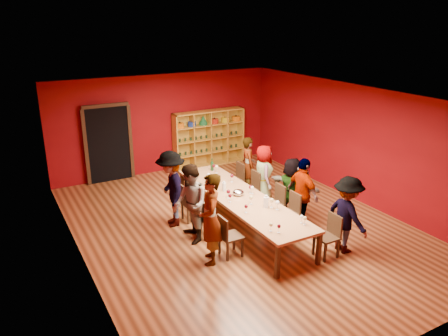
{
  "coord_description": "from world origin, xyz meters",
  "views": [
    {
      "loc": [
        -4.74,
        -7.82,
        4.63
      ],
      "look_at": [
        0.07,
        0.88,
        1.15
      ],
      "focal_mm": 35.0,
      "sensor_mm": 36.0,
      "label": 1
    }
  ],
  "objects": [
    {
      "name": "doorway",
      "position": [
        -1.8,
        4.43,
        1.12
      ],
      "size": [
        1.4,
        0.17,
        2.3
      ],
      "color": "black",
      "rests_on": "ground"
    },
    {
      "name": "wine_glass_5",
      "position": [
        0.27,
        1.8,
        0.88
      ],
      "size": [
        0.07,
        0.07,
        0.18
      ],
      "color": "white",
      "rests_on": "tasting_table"
    },
    {
      "name": "tasting_table",
      "position": [
        0.0,
        0.0,
        0.7
      ],
      "size": [
        1.1,
        4.5,
        0.75
      ],
      "color": "#A26C43",
      "rests_on": "ground"
    },
    {
      "name": "wine_glass_3",
      "position": [
        -0.36,
        -0.17,
        0.89
      ],
      "size": [
        0.08,
        0.08,
        0.2
      ],
      "color": "white",
      "rests_on": "tasting_table"
    },
    {
      "name": "shelving_unit",
      "position": [
        1.4,
        4.32,
        0.98
      ],
      "size": [
        2.4,
        0.4,
        1.8
      ],
      "color": "gold",
      "rests_on": "ground"
    },
    {
      "name": "wine_glass_14",
      "position": [
        -0.29,
        0.03,
        0.9
      ],
      "size": [
        0.08,
        0.08,
        0.21
      ],
      "color": "white",
      "rests_on": "tasting_table"
    },
    {
      "name": "chair_person_left_2",
      "position": [
        -0.91,
        -0.08,
        0.5
      ],
      "size": [
        0.42,
        0.42,
        0.89
      ],
      "color": "black",
      "rests_on": "ground"
    },
    {
      "name": "wine_glass_4",
      "position": [
        -0.37,
        0.77,
        0.9
      ],
      "size": [
        0.08,
        0.08,
        0.2
      ],
      "color": "white",
      "rests_on": "tasting_table"
    },
    {
      "name": "wine_glass_1",
      "position": [
        0.31,
        -1.01,
        0.9
      ],
      "size": [
        0.09,
        0.09,
        0.21
      ],
      "color": "white",
      "rests_on": "tasting_table"
    },
    {
      "name": "chair_person_right_4",
      "position": [
        0.91,
        1.68,
        0.5
      ],
      "size": [
        0.42,
        0.42,
        0.89
      ],
      "color": "black",
      "rests_on": "ground"
    },
    {
      "name": "wine_glass_18",
      "position": [
        -0.27,
        -1.87,
        0.88
      ],
      "size": [
        0.07,
        0.07,
        0.18
      ],
      "color": "white",
      "rests_on": "tasting_table"
    },
    {
      "name": "chair_person_left_3",
      "position": [
        -0.91,
        0.84,
        0.5
      ],
      "size": [
        0.42,
        0.42,
        0.89
      ],
      "color": "black",
      "rests_on": "ground"
    },
    {
      "name": "wine_glass_7",
      "position": [
        -0.31,
        1.79,
        0.9
      ],
      "size": [
        0.08,
        0.08,
        0.2
      ],
      "color": "white",
      "rests_on": "tasting_table"
    },
    {
      "name": "carafe_a",
      "position": [
        -0.16,
        0.46,
        0.86
      ],
      "size": [
        0.12,
        0.12,
        0.24
      ],
      "color": "white",
      "rests_on": "tasting_table"
    },
    {
      "name": "wine_glass_10",
      "position": [
        -0.33,
        0.94,
        0.88
      ],
      "size": [
        0.07,
        0.07,
        0.18
      ],
      "color": "white",
      "rests_on": "tasting_table"
    },
    {
      "name": "wine_glass_15",
      "position": [
        0.36,
        -1.75,
        0.88
      ],
      "size": [
        0.07,
        0.07,
        0.18
      ],
      "color": "white",
      "rests_on": "tasting_table"
    },
    {
      "name": "person_right_2",
      "position": [
        1.34,
        -0.15,
        0.75
      ],
      "size": [
        0.78,
        1.44,
        1.5
      ],
      "primitive_type": "imported",
      "rotation": [
        0.0,
        0.0,
        1.86
      ],
      "color": "#5F7FC3",
      "rests_on": "ground"
    },
    {
      "name": "chair_person_right_1",
      "position": [
        0.91,
        -0.71,
        0.5
      ],
      "size": [
        0.42,
        0.42,
        0.89
      ],
      "color": "black",
      "rests_on": "ground"
    },
    {
      "name": "carafe_b",
      "position": [
        0.17,
        -0.79,
        0.88
      ],
      "size": [
        0.13,
        0.13,
        0.28
      ],
      "color": "white",
      "rests_on": "tasting_table"
    },
    {
      "name": "person_left_2",
      "position": [
        -1.27,
        -0.08,
        0.86
      ],
      "size": [
        0.59,
        0.9,
        1.72
      ],
      "primitive_type": "imported",
      "rotation": [
        0.0,
        0.0,
        -1.73
      ],
      "color": "silver",
      "rests_on": "ground"
    },
    {
      "name": "chair_person_right_3",
      "position": [
        0.91,
        0.92,
        0.5
      ],
      "size": [
        0.42,
        0.42,
        0.89
      ],
      "color": "black",
      "rests_on": "ground"
    },
    {
      "name": "wine_glass_11",
      "position": [
        0.37,
        -1.84,
        0.88
      ],
      "size": [
        0.07,
        0.07,
        0.18
      ],
      "color": "white",
      "rests_on": "tasting_table"
    },
    {
      "name": "wine_glass_2",
      "position": [
        -0.36,
        -1.75,
        0.88
      ],
      "size": [
        0.07,
        0.07,
        0.18
      ],
      "color": "white",
      "rests_on": "tasting_table"
    },
    {
      "name": "wine_glass_17",
      "position": [
        0.28,
        0.87,
        0.9
      ],
      "size": [
        0.08,
        0.08,
        0.21
      ],
      "color": "white",
      "rests_on": "tasting_table"
    },
    {
      "name": "chair_person_right_0",
      "position": [
        0.91,
        -2.0,
        0.5
      ],
      "size": [
        0.42,
        0.42,
        0.89
      ],
      "color": "black",
      "rests_on": "ground"
    },
    {
      "name": "room_shell",
      "position": [
        0.0,
        0.0,
        1.5
      ],
      "size": [
        7.1,
        9.1,
        3.04
      ],
      "color": "#5D3018",
      "rests_on": "ground"
    },
    {
      "name": "chair_person_right_2",
      "position": [
        0.91,
        -0.15,
        0.5
      ],
      "size": [
        0.42,
        0.42,
        0.89
      ],
      "color": "black",
      "rests_on": "ground"
    },
    {
      "name": "person_left_1",
      "position": [
        -1.29,
        -1.04,
        0.92
      ],
      "size": [
        0.72,
        0.81,
        1.84
      ],
      "primitive_type": "imported",
      "rotation": [
        0.0,
        0.0,
        -1.98
      ],
      "color": "#5F8CC4",
      "rests_on": "ground"
    },
    {
      "name": "wine_glass_12",
      "position": [
        -0.02,
        -0.5,
        0.9
      ],
      "size": [
        0.08,
        0.08,
        0.21
      ],
      "color": "white",
      "rests_on": "tasting_table"
    },
    {
      "name": "person_right_0",
      "position": [
        1.33,
        -2.0,
        0.81
      ],
      "size": [
        0.45,
        1.06,
        1.63
      ],
      "primitive_type": "imported",
      "rotation": [
        0.0,
        0.0,
        1.56
      ],
      "color": "pink",
      "rests_on": "ground"
    },
    {
      "name": "wine_glass_13",
      "position": [
        -0.19,
        1.21,
        0.9
      ],
      "size": [
        0.08,
        0.08,
        0.21
      ],
      "color": "white",
      "rests_on": "tasting_table"
    },
    {
      "name": "wine_glass_16",
      "position": [
        0.26,
        1.63,
        0.91
      ],
      "size": [
        0.09,
        0.09,
        0.22
      ],
      "color": "white",
      "rests_on": "tasting_table"
    },
    {
      "name": "person_right_3",
      "position": [
        1.25,
        0.92,
        0.77
      ],
      "size": [
        0.64,
        0.85,
        1.54
      ],
      "primitive_type": "imported",
      "rotation": [
        0.0,
        0.0,
        1.22
      ],
      "color": "beige",
      "rests_on": "ground"
    },
    {
      "name": "wine_glass_0",
      "position": [
        0.27,
        -0.86,
        0.91
      ],
      "size": [
        0.09,
        0.09,
        0.22
      ],
      "color": "white",
      "rests_on": "tasting_table"
    },
    {
      "name": "person_left_3",
      "position": [
        -1.33,
        0.84,
        0.89
      ],
      "size": [
        0.7,
        1.23,
        1.79
      ],
      "primitive_type": "imported",
      "rotation": [
        0.0,
        0.0,
        -1.78
      ],
      "color": "white",
      "rests_on": "ground"
    },
    {
      "name": "wine_bottle",
      "position": [
        0.25,
        1.86,
        0.88
      ],
      "size": [
        0.09,
        0.09,
        0.33
      ],
      "color": "#133618",
      "rests_on": "tasting_table"
    },
    {
      "name": "wine_glass_6",
      "position": [
        -0.34,
        -0.81,
        0.89
      ],
      "size": [
        0.08,
        0.08,
        0.19
      ],
      "color": "white",
      "rests_on": "tasting_table"
    },
    {
      "name": "chair_person_left_1",
      "position": [
        -0.91,
        -1.04,
        0.5
      ],
      "size": [
        0.42,
        0.42,
        0.89
      ],
      "color": "black",
      "rests_on": "ground"
    },
    {
      "name": "person_right_4",
      "position": [
        1.27,
        1.68,
        0.78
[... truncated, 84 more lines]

